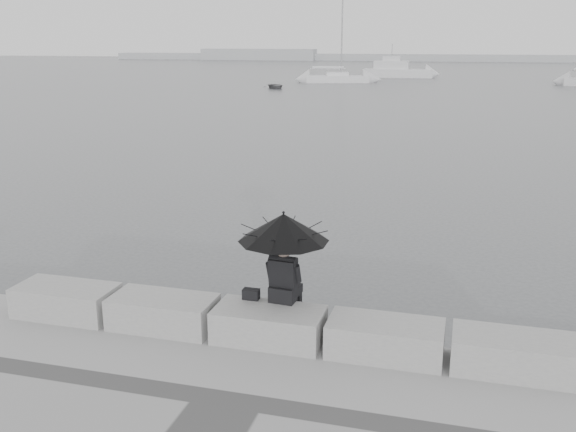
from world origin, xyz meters
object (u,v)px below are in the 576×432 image
(seated_person, at_px, (283,235))
(sailboat_left, at_px, (337,78))
(motor_cruiser, at_px, (398,71))
(dinghy, at_px, (276,86))

(seated_person, relative_size, sailboat_left, 0.11)
(motor_cruiser, height_order, dinghy, motor_cruiser)
(seated_person, bearing_deg, sailboat_left, 105.93)
(seated_person, distance_m, dinghy, 58.66)
(seated_person, height_order, motor_cruiser, motor_cruiser)
(dinghy, bearing_deg, motor_cruiser, 31.10)
(sailboat_left, height_order, motor_cruiser, sailboat_left)
(motor_cruiser, relative_size, dinghy, 3.08)
(motor_cruiser, bearing_deg, sailboat_left, -115.89)
(seated_person, bearing_deg, dinghy, 112.03)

